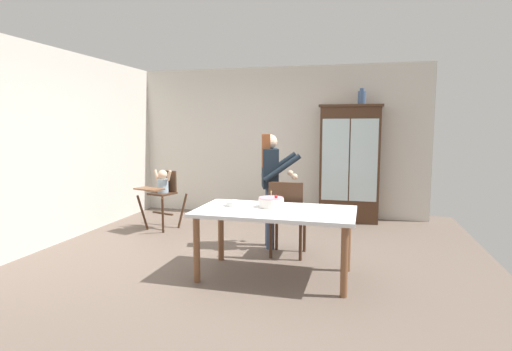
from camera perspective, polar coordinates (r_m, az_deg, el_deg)
The scene contains 11 objects.
ground_plane at distance 5.27m, azimuth -2.59°, elevation -11.17°, with size 6.24×6.24×0.00m, color #66564C.
wall_back at distance 7.58m, azimuth 3.05°, elevation 4.70°, with size 5.32×0.06×2.70m, color beige.
wall_left at distance 6.30m, azimuth -26.29°, elevation 3.58°, with size 0.06×5.32×2.70m, color beige.
china_cabinet at distance 7.20m, azimuth 12.86°, elevation 1.66°, with size 1.04×0.48×1.99m.
ceramic_vase at distance 7.19m, azimuth 14.49°, elevation 10.45°, with size 0.13×0.13×0.27m.
high_chair_with_toddler at distance 6.67m, azimuth -12.88°, elevation -1.76°, with size 0.72×0.80×0.95m.
adult_person at distance 5.47m, azimuth 2.03°, elevation -0.12°, with size 0.61×0.59×1.53m.
dining_table at distance 4.44m, azimuth 2.67°, elevation -5.86°, with size 1.71×0.95×0.74m.
birthday_cake at distance 4.56m, azimuth 2.11°, elevation -3.72°, with size 0.28×0.28×0.19m.
serving_bowl at distance 4.64m, azimuth -3.21°, elevation -3.87°, with size 0.18×0.18×0.06m, color silver.
dining_chair_far_side at distance 5.12m, azimuth 4.32°, elevation -5.30°, with size 0.44×0.44×0.96m.
Camera 1 is at (1.44, -4.80, 1.63)m, focal length 28.80 mm.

